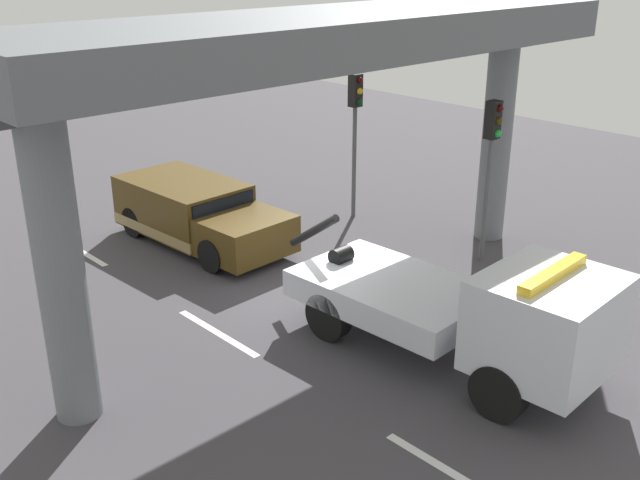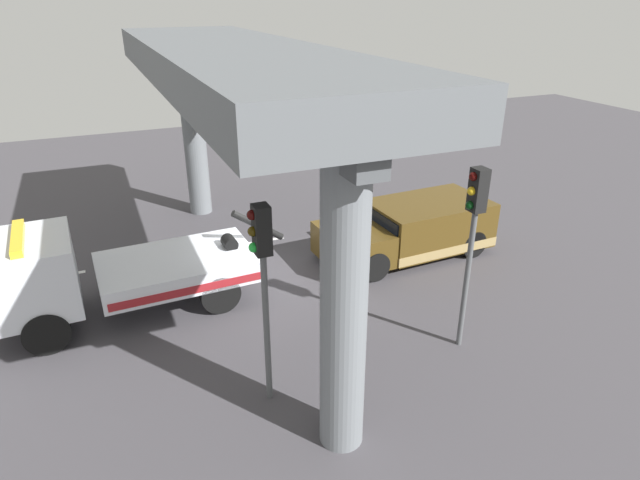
# 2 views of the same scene
# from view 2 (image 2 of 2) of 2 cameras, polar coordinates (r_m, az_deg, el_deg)

# --- Properties ---
(ground_plane) EXTENTS (60.00, 40.00, 0.10)m
(ground_plane) POSITION_cam_2_polar(r_m,az_deg,el_deg) (15.09, -5.18, -4.50)
(ground_plane) COLOR #423F44
(lane_stripe_west) EXTENTS (2.60, 0.16, 0.01)m
(lane_stripe_west) POSITION_cam_2_polar(r_m,az_deg,el_deg) (19.57, 9.20, 2.50)
(lane_stripe_west) COLOR silver
(lane_stripe_west) RESTS_ON ground
(lane_stripe_mid) EXTENTS (2.60, 0.16, 0.01)m
(lane_stripe_mid) POSITION_cam_2_polar(r_m,az_deg,el_deg) (17.33, -7.93, -0.42)
(lane_stripe_mid) COLOR silver
(lane_stripe_mid) RESTS_ON ground
(lane_stripe_east) EXTENTS (2.60, 0.16, 0.01)m
(lane_stripe_east) POSITION_cam_2_polar(r_m,az_deg,el_deg) (17.01, -27.77, -3.74)
(lane_stripe_east) COLOR silver
(lane_stripe_east) RESTS_ON ground
(tow_truck_white) EXTENTS (7.30, 2.64, 2.46)m
(tow_truck_white) POSITION_cam_2_polar(r_m,az_deg,el_deg) (13.97, -22.58, -3.18)
(tow_truck_white) COLOR silver
(tow_truck_white) RESTS_ON ground
(towed_van_green) EXTENTS (5.28, 2.41, 1.58)m
(towed_van_green) POSITION_cam_2_polar(r_m,az_deg,el_deg) (16.48, 9.67, 1.06)
(towed_van_green) COLOR #4C3814
(towed_van_green) RESTS_ON ground
(overpass_structure) EXTENTS (3.60, 13.97, 6.21)m
(overpass_structure) POSITION_cam_2_polar(r_m,az_deg,el_deg) (13.15, -8.97, 16.07)
(overpass_structure) COLOR slate
(overpass_structure) RESTS_ON ground
(traffic_light_near) EXTENTS (0.39, 0.32, 4.14)m
(traffic_light_near) POSITION_cam_2_polar(r_m,az_deg,el_deg) (11.48, 15.83, 1.93)
(traffic_light_near) COLOR #515456
(traffic_light_near) RESTS_ON ground
(traffic_light_far) EXTENTS (0.39, 0.32, 4.04)m
(traffic_light_far) POSITION_cam_2_polar(r_m,az_deg,el_deg) (9.53, -6.08, -2.48)
(traffic_light_far) COLOR #515456
(traffic_light_far) RESTS_ON ground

